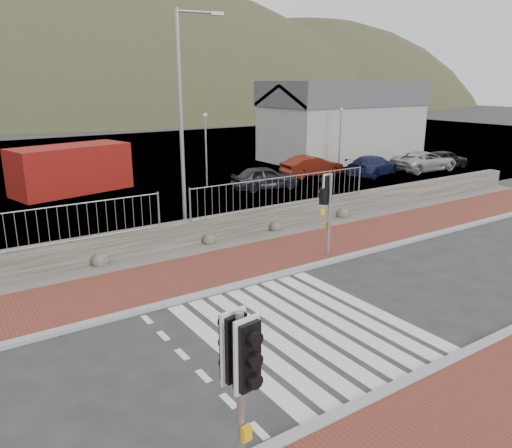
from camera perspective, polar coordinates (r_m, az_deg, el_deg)
ground at (r=12.46m, az=5.37°, el=-11.67°), size 220.00×220.00×0.00m
sidewalk_near at (r=9.75m, az=25.77°, el=-21.83°), size 40.00×4.00×0.08m
sidewalk_far at (r=15.85m, az=-4.98°, el=-5.26°), size 40.00×3.00×0.08m
kerb_near at (r=10.62m, az=16.13°, el=-17.30°), size 40.00×0.25×0.12m
kerb_far at (r=14.64m, az=-2.10°, el=-7.01°), size 40.00×0.25×0.12m
zebra_crossing at (r=12.46m, az=5.37°, el=-11.65°), size 4.62×5.60×0.01m
gravel_strip at (r=17.53m, az=-8.17°, el=-3.29°), size 40.00×1.50×0.06m
stone_wall at (r=18.09m, az=-9.33°, el=-1.33°), size 40.00×0.60×0.90m
railing at (r=17.60m, az=-9.33°, el=2.81°), size 18.07×0.07×1.22m
quay at (r=37.50m, az=-22.76°, el=5.91°), size 120.00×40.00×0.50m
harbor_building at (r=39.32m, az=9.90°, el=11.63°), size 12.20×6.20×5.80m
hills_backdrop at (r=101.54m, az=-24.66°, el=-2.00°), size 254.00×90.00×100.00m
traffic_signal_near at (r=6.99m, az=-1.83°, el=-15.98°), size 0.44×0.29×2.87m
traffic_signal_far at (r=16.71m, az=8.38°, el=3.08°), size 0.70×0.32×2.86m
streetlight at (r=18.44m, az=-8.16°, el=12.19°), size 1.72×0.48×8.17m
shipping_container at (r=28.60m, az=-20.38°, el=5.91°), size 6.42×3.83×2.50m
car_a at (r=27.66m, az=1.03°, el=5.32°), size 3.98×2.09×1.29m
car_b at (r=31.61m, az=6.42°, el=6.58°), size 4.11×1.87×1.31m
car_c at (r=32.60m, az=13.20°, el=6.53°), size 4.73×2.92×1.28m
car_d at (r=35.24m, az=18.66°, el=6.82°), size 4.87×2.51×1.32m
car_e at (r=36.75m, az=20.71°, el=6.94°), size 3.75×1.54×1.27m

